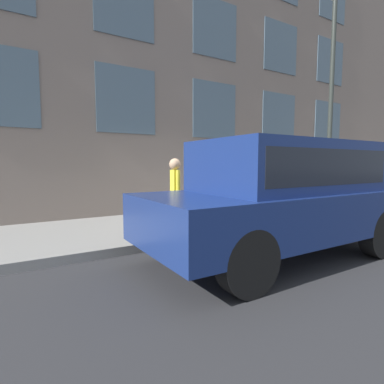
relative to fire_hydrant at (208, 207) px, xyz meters
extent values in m
plane|color=#2D2D30|center=(-0.55, -0.48, -0.58)|extent=(80.00, 80.00, 0.00)
cube|color=gray|center=(0.94, -0.48, -0.51)|extent=(2.98, 60.00, 0.15)
cube|color=gray|center=(2.58, -0.48, 4.27)|extent=(0.30, 40.00, 9.71)
cube|color=#4C6070|center=(2.41, -7.42, 2.53)|extent=(0.03, 1.56, 1.67)
cube|color=#4C6070|center=(2.41, -4.64, 2.53)|extent=(0.03, 1.56, 1.67)
cube|color=#4C6070|center=(2.41, -1.87, 2.53)|extent=(0.03, 1.56, 1.67)
cube|color=#4C6070|center=(2.41, 0.91, 2.53)|extent=(0.03, 1.56, 1.67)
cube|color=#4C6070|center=(2.41, -7.42, 4.91)|extent=(0.03, 1.56, 1.67)
cube|color=#4C6070|center=(2.41, -4.64, 4.91)|extent=(0.03, 1.56, 1.67)
cube|color=#4C6070|center=(2.41, -1.87, 4.91)|extent=(0.03, 1.56, 1.67)
cube|color=#4C6070|center=(2.41, 0.91, 4.91)|extent=(0.03, 1.56, 1.67)
cylinder|color=gold|center=(0.00, 0.00, -0.41)|extent=(0.27, 0.27, 0.04)
cylinder|color=gold|center=(0.00, 0.00, -0.06)|extent=(0.20, 0.20, 0.73)
sphere|color=#A4891E|center=(0.00, 0.00, 0.30)|extent=(0.21, 0.21, 0.21)
cylinder|color=black|center=(0.00, 0.00, 0.37)|extent=(0.07, 0.07, 0.09)
cylinder|color=gold|center=(0.00, -0.15, 0.02)|extent=(0.09, 0.10, 0.09)
cylinder|color=gold|center=(0.00, 0.15, 0.02)|extent=(0.09, 0.10, 0.09)
cylinder|color=#998466|center=(0.15, 0.68, -0.08)|extent=(0.10, 0.10, 0.69)
cylinder|color=#998466|center=(0.30, 0.68, -0.08)|extent=(0.10, 0.10, 0.69)
cube|color=yellow|center=(0.23, 0.68, 0.53)|extent=(0.19, 0.13, 0.52)
cylinder|color=yellow|center=(0.09, 0.68, 0.54)|extent=(0.08, 0.08, 0.49)
cylinder|color=yellow|center=(0.36, 0.68, 0.54)|extent=(0.08, 0.08, 0.49)
sphere|color=tan|center=(0.23, 0.68, 0.90)|extent=(0.23, 0.23, 0.23)
cylinder|color=black|center=(-2.72, 1.33, -0.19)|extent=(0.24, 0.78, 0.78)
cylinder|color=black|center=(-1.08, 1.33, -0.19)|extent=(0.24, 0.78, 0.78)
cylinder|color=black|center=(-2.72, -1.43, -0.19)|extent=(0.24, 0.78, 0.78)
cylinder|color=black|center=(-1.08, -1.43, -0.19)|extent=(0.24, 0.78, 0.78)
cube|color=navy|center=(-1.90, -0.05, 0.15)|extent=(1.87, 4.45, 0.67)
cube|color=navy|center=(-1.90, -0.16, 0.86)|extent=(1.65, 2.76, 0.76)
cube|color=#1E232D|center=(-1.90, -0.16, 0.86)|extent=(1.66, 2.54, 0.49)
cylinder|color=#2D332D|center=(0.00, -4.03, -0.37)|extent=(0.26, 0.26, 0.12)
cylinder|color=#2D332D|center=(0.00, -4.03, 2.44)|extent=(0.12, 0.12, 5.73)
camera|label=1|loc=(-5.17, 3.55, 0.90)|focal=28.00mm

